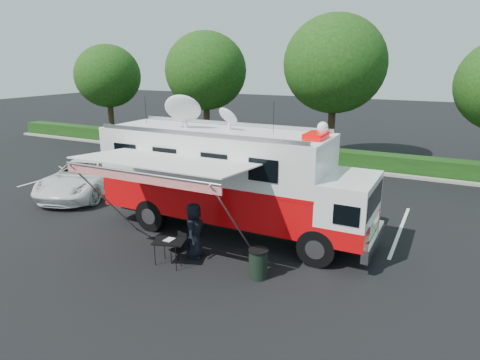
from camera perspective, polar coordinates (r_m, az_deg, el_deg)
The scene contains 10 objects.
ground_plane at distance 16.03m, azimuth -0.81°, elevation -6.99°, with size 120.00×120.00×0.00m, color black.
back_border at distance 26.64m, azimuth 14.79°, elevation 12.68°, with size 60.00×6.14×8.87m.
stall_lines at distance 18.75m, azimuth 2.10°, elevation -3.54°, with size 24.12×5.50×0.01m.
command_truck at distance 15.39m, azimuth -1.13°, elevation 0.19°, with size 10.06×2.77×4.83m.
awning at distance 13.26m, azimuth -10.46°, elevation 2.05°, with size 5.49×2.82×3.31m.
white_suv at distance 21.90m, azimuth -19.54°, elevation -1.62°, with size 2.73×5.93×1.65m, color white.
person at distance 14.25m, azimuth -6.02°, elevation -10.11°, with size 0.90×0.58×1.84m, color black.
folding_table at distance 13.51m, azimuth -9.39°, elevation -8.13°, with size 1.13×0.95×0.82m.
folding_chair at distance 13.76m, azimuth -7.90°, elevation -8.59°, with size 0.56×0.58×0.94m.
trash_bin at distance 12.75m, azimuth 2.44°, elevation -11.07°, with size 0.60×0.60×0.89m.
Camera 1 is at (6.89, -13.08, 6.20)m, focal length 32.00 mm.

